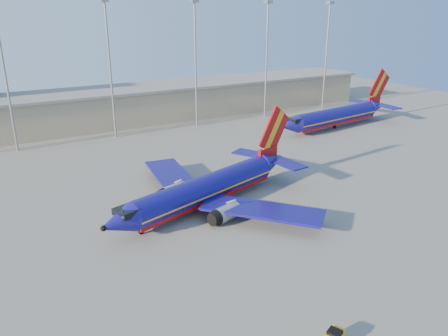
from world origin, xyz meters
The scene contains 5 objects.
ground centered at (0.00, 0.00, 0.00)m, with size 220.00×220.00×0.00m, color slate.
terminal_building centered at (10.00, 58.00, 4.32)m, with size 122.00×16.00×8.50m.
light_mast_row centered at (5.00, 46.00, 17.55)m, with size 101.60×1.60×28.65m.
aircraft_main centered at (-3.95, 4.10, 2.60)m, with size 35.00×33.16×12.18m.
aircraft_second centered at (43.39, 27.83, 2.92)m, with size 37.54×14.54×12.74m.
Camera 1 is at (-30.82, -46.58, 26.37)m, focal length 35.00 mm.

